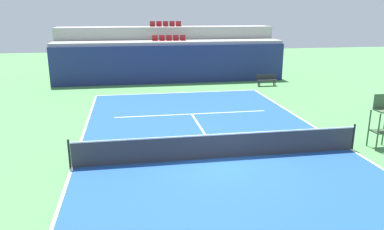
{
  "coord_description": "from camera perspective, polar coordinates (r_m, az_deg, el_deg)",
  "views": [
    {
      "loc": [
        -3.32,
        -13.0,
        5.44
      ],
      "look_at": [
        -0.74,
        2.0,
        1.2
      ],
      "focal_mm": 35.21,
      "sensor_mm": 36.0,
      "label": 1
    }
  ],
  "objects": [
    {
      "name": "ground_plane",
      "position": [
        14.48,
        4.27,
        -6.55
      ],
      "size": [
        80.0,
        80.0,
        0.0
      ],
      "primitive_type": "plane",
      "color": "#4C8C4C"
    },
    {
      "name": "court_surface",
      "position": [
        14.48,
        4.27,
        -6.53
      ],
      "size": [
        11.0,
        24.0,
        0.01
      ],
      "primitive_type": "cube",
      "color": "#1E4C99",
      "rests_on": "ground_plane"
    },
    {
      "name": "baseline_far",
      "position": [
        25.75,
        -2.13,
        3.39
      ],
      "size": [
        11.0,
        0.1,
        0.0
      ],
      "primitive_type": "cube",
      "color": "white",
      "rests_on": "court_surface"
    },
    {
      "name": "sideline_left",
      "position": [
        14.25,
        -17.72,
        -7.61
      ],
      "size": [
        0.1,
        24.0,
        0.0
      ],
      "primitive_type": "cube",
      "color": "white",
      "rests_on": "court_surface"
    },
    {
      "name": "sideline_right",
      "position": [
        16.6,
        22.92,
        -4.81
      ],
      "size": [
        0.1,
        24.0,
        0.0
      ],
      "primitive_type": "cube",
      "color": "white",
      "rests_on": "court_surface"
    },
    {
      "name": "service_line_far",
      "position": [
        20.42,
        -0.04,
        0.15
      ],
      "size": [
        8.26,
        0.1,
        0.0
      ],
      "primitive_type": "cube",
      "color": "white",
      "rests_on": "court_surface"
    },
    {
      "name": "centre_service_line",
      "position": [
        17.41,
        1.74,
        -2.61
      ],
      "size": [
        0.1,
        6.4,
        0.0
      ],
      "primitive_type": "cube",
      "color": "white",
      "rests_on": "court_surface"
    },
    {
      "name": "back_wall",
      "position": [
        29.02,
        -3.12,
        7.64
      ],
      "size": [
        17.89,
        0.3,
        2.9
      ],
      "primitive_type": "cube",
      "color": "navy",
      "rests_on": "ground_plane"
    },
    {
      "name": "stands_tier_lower",
      "position": [
        30.34,
        -3.42,
        8.2
      ],
      "size": [
        17.89,
        2.4,
        3.13
      ],
      "primitive_type": "cube",
      "color": "#9E9E99",
      "rests_on": "ground_plane"
    },
    {
      "name": "stands_tier_upper",
      "position": [
        32.65,
        -3.92,
        9.6
      ],
      "size": [
        17.89,
        2.4,
        4.13
      ],
      "primitive_type": "cube",
      "color": "#9E9E99",
      "rests_on": "ground_plane"
    },
    {
      "name": "seating_row_lower",
      "position": [
        30.26,
        -3.5,
        11.39
      ],
      "size": [
        2.65,
        0.44,
        0.44
      ],
      "color": "maroon",
      "rests_on": "stands_tier_lower"
    },
    {
      "name": "seating_row_upper",
      "position": [
        32.59,
        -4.01,
        13.45
      ],
      "size": [
        2.65,
        0.44,
        0.44
      ],
      "color": "maroon",
      "rests_on": "stands_tier_upper"
    },
    {
      "name": "tennis_net",
      "position": [
        14.3,
        4.31,
        -4.66
      ],
      "size": [
        11.08,
        0.08,
        1.07
      ],
      "color": "black",
      "rests_on": "court_surface"
    },
    {
      "name": "umpire_chair",
      "position": [
        17.01,
        26.79,
        -0.64
      ],
      "size": [
        0.76,
        0.66,
        2.2
      ],
      "color": "#334C2D",
      "rests_on": "ground_plane"
    },
    {
      "name": "player_bench",
      "position": [
        28.65,
        11.23,
        5.36
      ],
      "size": [
        1.5,
        0.4,
        0.85
      ],
      "color": "#232328",
      "rests_on": "ground_plane"
    }
  ]
}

